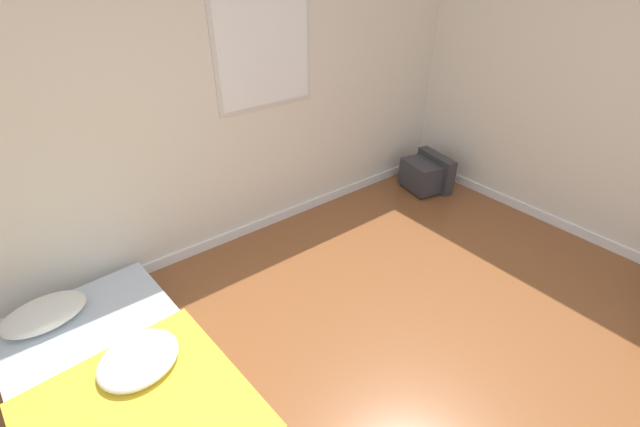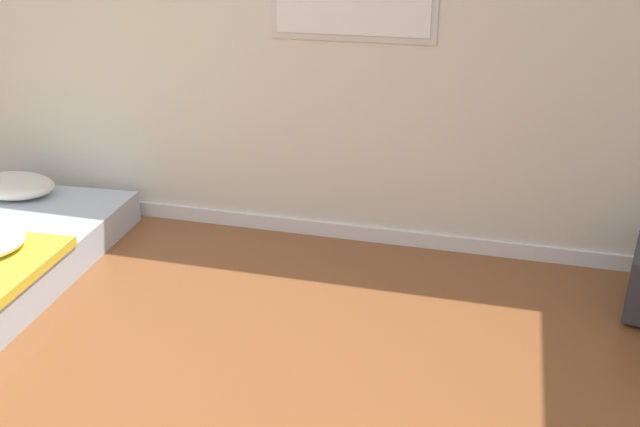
% 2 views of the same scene
% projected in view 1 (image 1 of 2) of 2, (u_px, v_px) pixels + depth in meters
% --- Properties ---
extents(wall_back, '(8.24, 0.08, 2.60)m').
position_uv_depth(wall_back, '(174.00, 110.00, 3.17)').
color(wall_back, silver).
rests_on(wall_back, ground_plane).
extents(mattress_bed, '(1.19, 2.01, 0.33)m').
position_uv_depth(mattress_bed, '(119.00, 385.00, 2.51)').
color(mattress_bed, silver).
rests_on(mattress_bed, ground_plane).
extents(crt_tv, '(0.48, 0.54, 0.39)m').
position_uv_depth(crt_tv, '(426.00, 173.00, 4.73)').
color(crt_tv, '#333338').
rests_on(crt_tv, ground_plane).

